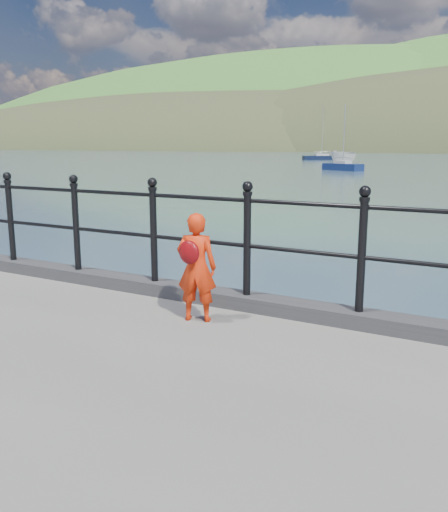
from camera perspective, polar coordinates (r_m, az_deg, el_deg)
The scene contains 7 objects.
ground at distance 6.55m, azimuth -1.88°, elevation -12.75°, with size 600.00×600.00×0.00m, color #2D4251.
kerb at distance 6.06m, azimuth -2.68°, elevation -3.98°, with size 60.00×0.30×0.15m, color #28282B.
railing at distance 5.90m, azimuth -2.75°, elevation 3.03°, with size 18.11×0.11×1.20m.
child at distance 5.27m, azimuth -2.94°, elevation -1.12°, with size 0.45×0.37×1.07m.
launch_white at distance 63.72m, azimuth 12.42°, elevation 9.94°, with size 1.88×5.01×1.93m, color silver.
sailboat_port at distance 57.07m, azimuth 12.39°, elevation 9.13°, with size 4.65×3.31×6.73m.
sailboat_left at distance 92.56m, azimuth 10.24°, elevation 10.13°, with size 6.18×4.98×8.73m.
Camera 1 is at (3.09, -5.10, 2.72)m, focal length 38.00 mm.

